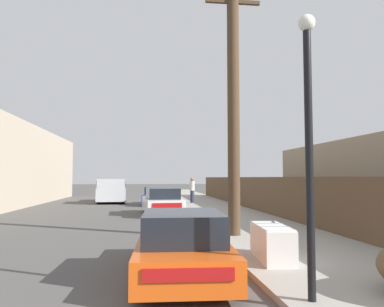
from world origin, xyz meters
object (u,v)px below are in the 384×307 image
at_px(street_lamp, 309,130).
at_px(pedestrian, 192,190).
at_px(car_parked_far, 157,196).
at_px(car_parked_mid, 162,202).
at_px(utility_pole, 233,101).
at_px(pickup_truck, 111,191).
at_px(discarded_fridge, 272,243).
at_px(parked_sports_car_red, 182,246).

xyz_separation_m(street_lamp, pedestrian, (0.80, 21.43, -1.59)).
bearing_deg(pedestrian, street_lamp, -92.14).
relative_size(car_parked_far, street_lamp, 1.09).
relative_size(car_parked_mid, utility_pole, 0.51).
bearing_deg(pickup_truck, discarded_fridge, 99.89).
relative_size(parked_sports_car_red, pedestrian, 2.42).
height_order(parked_sports_car_red, car_parked_far, car_parked_far).
xyz_separation_m(car_parked_mid, pickup_truck, (-3.54, 9.83, 0.26)).
bearing_deg(discarded_fridge, pickup_truck, 109.23).
height_order(utility_pole, street_lamp, utility_pole).
bearing_deg(parked_sports_car_red, street_lamp, -48.99).
xyz_separation_m(car_parked_mid, utility_pole, (1.95, -8.01, 3.74)).
height_order(car_parked_mid, car_parked_far, car_parked_mid).
distance_m(parked_sports_car_red, car_parked_mid, 12.16).
height_order(discarded_fridge, street_lamp, street_lamp).
bearing_deg(car_parked_mid, street_lamp, -87.78).
xyz_separation_m(parked_sports_car_red, pickup_truck, (-3.45, 21.99, 0.33)).
relative_size(discarded_fridge, pedestrian, 0.98).
distance_m(parked_sports_car_red, pedestrian, 19.44).
relative_size(pickup_truck, street_lamp, 1.35).
height_order(discarded_fridge, car_parked_mid, car_parked_mid).
bearing_deg(car_parked_mid, pedestrian, 66.87).
xyz_separation_m(pickup_truck, pedestrian, (5.97, -2.72, 0.15)).
bearing_deg(car_parked_far, street_lamp, -81.46).
relative_size(parked_sports_car_red, street_lamp, 1.02).
bearing_deg(parked_sports_car_red, pedestrian, 84.99).
bearing_deg(car_parked_mid, discarded_fridge, -84.68).
bearing_deg(utility_pole, car_parked_mid, 103.69).
height_order(discarded_fridge, parked_sports_car_red, parked_sports_car_red).
distance_m(parked_sports_car_red, utility_pole, 5.99).
relative_size(utility_pole, street_lamp, 1.95).
relative_size(discarded_fridge, car_parked_mid, 0.41).
relative_size(car_parked_mid, pickup_truck, 0.73).
bearing_deg(car_parked_mid, parked_sports_car_red, -94.71).
xyz_separation_m(discarded_fridge, utility_pole, (-0.01, 3.58, 3.89)).
distance_m(pickup_truck, street_lamp, 24.76).
bearing_deg(pickup_truck, car_parked_far, 139.44).
height_order(pickup_truck, street_lamp, street_lamp).
bearing_deg(utility_pole, parked_sports_car_red, -116.24).
distance_m(car_parked_far, pickup_truck, 4.30).
relative_size(car_parked_mid, car_parked_far, 0.91).
bearing_deg(discarded_fridge, parked_sports_car_red, -159.54).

